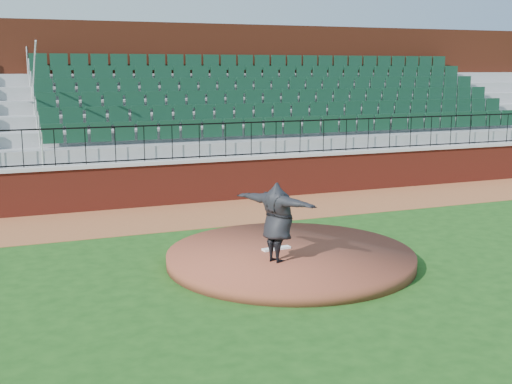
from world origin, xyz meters
The scene contains 10 objects.
ground centered at (0.00, 0.00, 0.00)m, with size 90.00×90.00×0.00m, color #194513.
warning_track centered at (0.00, 5.40, 0.01)m, with size 34.00×3.20×0.01m, color brown.
field_wall centered at (0.00, 7.00, 0.60)m, with size 34.00×0.35×1.20m, color maroon.
wall_cap centered at (0.00, 7.00, 1.25)m, with size 34.00×0.45×0.10m, color #B7B7B7.
wall_railing centered at (0.00, 7.00, 1.80)m, with size 34.00×0.05×1.00m, color black, non-canonical shape.
seating_stands centered at (0.00, 9.72, 2.30)m, with size 34.00×5.10×4.60m, color gray, non-canonical shape.
concourse_wall centered at (0.00, 12.52, 2.75)m, with size 34.00×0.50×5.50m, color maroon.
pitchers_mound centered at (0.31, 0.38, 0.12)m, with size 5.00×5.00×0.25m, color brown.
pitching_rubber centered at (0.10, 0.62, 0.27)m, with size 0.61×0.15×0.04m, color white.
pitcher centered at (-0.21, -0.14, 1.02)m, with size 1.89×0.52×1.54m, color black.
Camera 1 is at (-5.05, -11.25, 3.91)m, focal length 45.98 mm.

